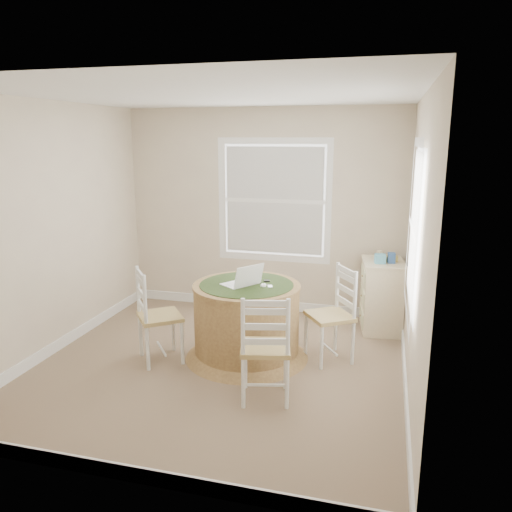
% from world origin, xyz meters
% --- Properties ---
extents(room, '(3.64, 3.64, 2.64)m').
position_xyz_m(room, '(0.17, 0.16, 1.30)').
color(room, '#8F725A').
rests_on(room, ground).
extents(round_table, '(1.27, 1.27, 0.79)m').
position_xyz_m(round_table, '(0.21, 0.28, 0.43)').
color(round_table, '#A48549').
rests_on(round_table, ground).
extents(chair_left, '(0.57, 0.58, 0.95)m').
position_xyz_m(chair_left, '(-0.61, -0.02, 0.47)').
color(chair_left, white).
rests_on(chair_left, ground).
extents(chair_near, '(0.50, 0.49, 0.95)m').
position_xyz_m(chair_near, '(0.60, -0.49, 0.47)').
color(chair_near, white).
rests_on(chair_near, ground).
extents(chair_right, '(0.57, 0.57, 0.95)m').
position_xyz_m(chair_right, '(1.04, 0.43, 0.47)').
color(chair_right, white).
rests_on(chair_right, ground).
extents(laptop, '(0.44, 0.45, 0.24)m').
position_xyz_m(laptop, '(0.17, 0.25, 0.81)').
color(laptop, white).
rests_on(laptop, round_table).
extents(mouse, '(0.09, 0.11, 0.03)m').
position_xyz_m(mouse, '(0.39, 0.27, 0.79)').
color(mouse, white).
rests_on(mouse, round_table).
extents(phone, '(0.07, 0.10, 0.02)m').
position_xyz_m(phone, '(0.46, 0.27, 0.78)').
color(phone, '#B7BABF').
rests_on(phone, round_table).
extents(keys, '(0.07, 0.07, 0.02)m').
position_xyz_m(keys, '(0.39, 0.43, 0.79)').
color(keys, black).
rests_on(keys, round_table).
extents(corner_chest, '(0.55, 0.68, 0.84)m').
position_xyz_m(corner_chest, '(1.53, 1.41, 0.42)').
color(corner_chest, beige).
rests_on(corner_chest, ground).
extents(tissue_box, '(0.13, 0.13, 0.10)m').
position_xyz_m(tissue_box, '(1.49, 1.30, 0.89)').
color(tissue_box, '#56A8C6').
rests_on(tissue_box, corner_chest).
extents(box_yellow, '(0.16, 0.12, 0.06)m').
position_xyz_m(box_yellow, '(1.62, 1.45, 0.87)').
color(box_yellow, gold).
rests_on(box_yellow, corner_chest).
extents(box_blue, '(0.09, 0.09, 0.12)m').
position_xyz_m(box_blue, '(1.63, 1.34, 0.90)').
color(box_blue, '#2F538E').
rests_on(box_blue, corner_chest).
extents(cup_cream, '(0.07, 0.07, 0.09)m').
position_xyz_m(cup_cream, '(1.48, 1.56, 0.88)').
color(cup_cream, beige).
rests_on(cup_cream, corner_chest).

